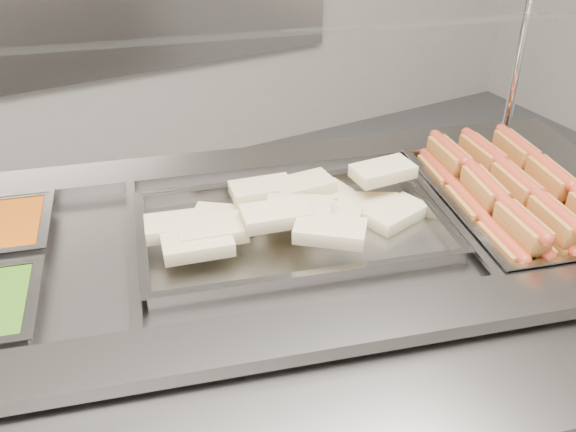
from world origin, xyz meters
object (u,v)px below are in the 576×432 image
steam_counter (270,368)px  pan_hotdogs (511,210)px  pan_wraps (292,233)px  sneeze_guard (245,41)px

steam_counter → pan_hotdogs: (0.62, -0.17, 0.42)m
steam_counter → pan_wraps: pan_wraps is taller
sneeze_guard → pan_wraps: 0.47m
steam_counter → pan_wraps: size_ratio=2.67×
steam_counter → sneeze_guard: sneeze_guard is taller
pan_hotdogs → sneeze_guard: bearing=145.5°
steam_counter → sneeze_guard: bearing=74.8°
steam_counter → pan_hotdogs: pan_hotdogs is taller
sneeze_guard → pan_hotdogs: bearing=-34.5°
steam_counter → pan_hotdogs: size_ratio=3.28×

